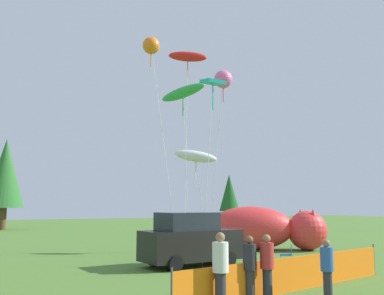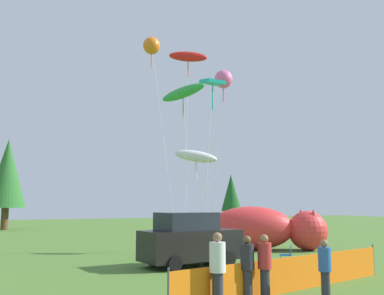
{
  "view_description": "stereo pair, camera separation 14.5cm",
  "coord_description": "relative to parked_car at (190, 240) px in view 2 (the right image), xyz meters",
  "views": [
    {
      "loc": [
        -9.35,
        -13.88,
        2.53
      ],
      "look_at": [
        -0.5,
        5.31,
        5.32
      ],
      "focal_mm": 40.0,
      "sensor_mm": 36.0,
      "label": 1
    },
    {
      "loc": [
        -9.22,
        -13.94,
        2.53
      ],
      "look_at": [
        -0.5,
        5.31,
        5.32
      ],
      "focal_mm": 40.0,
      "sensor_mm": 36.0,
      "label": 2
    }
  ],
  "objects": [
    {
      "name": "kite_red_lizard",
      "position": [
        2.76,
        6.48,
        10.3
      ],
      "size": [
        2.52,
        3.55,
        11.84
      ],
      "color": "silver",
      "rests_on": "ground"
    },
    {
      "name": "kite_pink_octopus",
      "position": [
        3.94,
        4.18,
        8.42
      ],
      "size": [
        1.34,
        1.03,
        10.02
      ],
      "color": "silver",
      "rests_on": "ground"
    },
    {
      "name": "folding_chair",
      "position": [
        3.53,
        -1.84,
        -0.51
      ],
      "size": [
        0.65,
        0.65,
        0.9
      ],
      "rotation": [
        0.0,
        0.0,
        2.48
      ],
      "color": "#1959A5",
      "rests_on": "ground"
    },
    {
      "name": "kite_white_ghost",
      "position": [
        2.4,
        4.59,
        4.03
      ],
      "size": [
        2.33,
        1.8,
        5.64
      ],
      "color": "silver",
      "rests_on": "ground"
    },
    {
      "name": "kite_orange_flower",
      "position": [
        0.56,
        6.84,
        10.77
      ],
      "size": [
        1.53,
        2.33,
        12.37
      ],
      "color": "silver",
      "rests_on": "ground"
    },
    {
      "name": "kite_green_fish",
      "position": [
        1.61,
        4.49,
        7.47
      ],
      "size": [
        2.28,
        2.4,
        9.17
      ],
      "color": "silver",
      "rests_on": "ground"
    },
    {
      "name": "parked_car",
      "position": [
        0.0,
        0.0,
        0.0
      ],
      "size": [
        4.34,
        2.41,
        2.18
      ],
      "rotation": [
        0.0,
        0.0,
        0.14
      ],
      "color": "black",
      "rests_on": "ground"
    },
    {
      "name": "spectator_in_red_shirt",
      "position": [
        -2.31,
        -6.85,
        -0.05
      ],
      "size": [
        0.4,
        0.4,
        1.83
      ],
      "color": "#2D2D38",
      "rests_on": "ground"
    },
    {
      "name": "ground_plane",
      "position": [
        1.9,
        -2.43,
        -1.05
      ],
      "size": [
        120.0,
        120.0,
        0.0
      ],
      "primitive_type": "plane",
      "color": "#4C752D"
    },
    {
      "name": "inflatable_cat",
      "position": [
        6.29,
        3.9,
        0.05
      ],
      "size": [
        6.37,
        4.86,
        2.38
      ],
      "rotation": [
        0.0,
        0.0,
        -0.53
      ],
      "color": "red",
      "rests_on": "ground"
    },
    {
      "name": "spectator_in_grey_shirt",
      "position": [
        -0.72,
        -6.52,
        -0.12
      ],
      "size": [
        0.37,
        0.37,
        1.71
      ],
      "color": "#2D2D38",
      "rests_on": "ground"
    },
    {
      "name": "horizon_tree_east",
      "position": [
        21.47,
        34.38,
        2.94
      ],
      "size": [
        2.73,
        2.73,
        6.51
      ],
      "color": "brown",
      "rests_on": "ground"
    },
    {
      "name": "horizon_tree_west",
      "position": [
        -6.58,
        29.84,
        4.47
      ],
      "size": [
        3.77,
        3.77,
        9.0
      ],
      "color": "brown",
      "rests_on": "ground"
    },
    {
      "name": "kite_teal_diamond",
      "position": [
        1.29,
        0.39,
        6.8
      ],
      "size": [
        1.38,
        1.16,
        8.18
      ],
      "color": "silver",
      "rests_on": "ground"
    },
    {
      "name": "spectator_in_yellow_shirt",
      "position": [
        0.72,
        -7.2,
        -0.19
      ],
      "size": [
        0.34,
        0.34,
        1.58
      ],
      "color": "#2D2D38",
      "rests_on": "ground"
    },
    {
      "name": "spectator_in_blue_shirt",
      "position": [
        -1.19,
        -6.41,
        -0.13
      ],
      "size": [
        0.37,
        0.37,
        1.69
      ],
      "color": "#2D2D38",
      "rests_on": "ground"
    },
    {
      "name": "safety_fence",
      "position": [
        0.74,
        -5.84,
        -0.56
      ],
      "size": [
        8.82,
        2.29,
        1.08
      ],
      "rotation": [
        0.0,
        0.0,
        0.25
      ],
      "color": "orange",
      "rests_on": "ground"
    }
  ]
}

